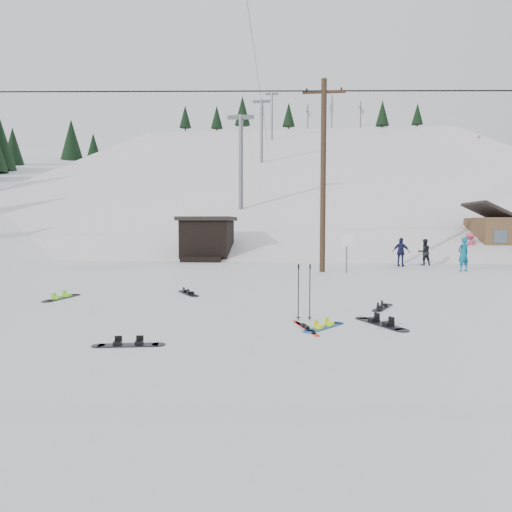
{
  "coord_description": "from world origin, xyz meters",
  "views": [
    {
      "loc": [
        0.97,
        -7.84,
        2.27
      ],
      "look_at": [
        -0.25,
        4.53,
        1.4
      ],
      "focal_mm": 32.0,
      "sensor_mm": 36.0,
      "label": 1
    }
  ],
  "objects": [
    {
      "name": "ground",
      "position": [
        0.0,
        0.0,
        0.0
      ],
      "size": [
        200.0,
        200.0,
        0.0
      ],
      "primitive_type": "plane",
      "color": "silver",
      "rests_on": "ground"
    },
    {
      "name": "ski_slope",
      "position": [
        0.0,
        55.0,
        -12.0
      ],
      "size": [
        60.0,
        85.24,
        65.97
      ],
      "primitive_type": "cube",
      "rotation": [
        0.31,
        0.0,
        0.0
      ],
      "color": "white",
      "rests_on": "ground"
    },
    {
      "name": "ridge_left",
      "position": [
        -36.0,
        48.0,
        -11.0
      ],
      "size": [
        47.54,
        95.03,
        58.38
      ],
      "primitive_type": "cube",
      "rotation": [
        0.23,
        0.07,
        0.14
      ],
      "color": "silver",
      "rests_on": "ground"
    },
    {
      "name": "treeline_crest",
      "position": [
        0.0,
        86.0,
        0.0
      ],
      "size": [
        50.0,
        6.0,
        10.0
      ],
      "primitive_type": null,
      "color": "black",
      "rests_on": "ski_slope"
    },
    {
      "name": "utility_pole",
      "position": [
        2.0,
        14.0,
        4.68
      ],
      "size": [
        2.0,
        0.26,
        9.0
      ],
      "color": "#3A2819",
      "rests_on": "ground"
    },
    {
      "name": "trail_sign",
      "position": [
        3.1,
        13.58,
        1.27
      ],
      "size": [
        0.5,
        0.09,
        1.85
      ],
      "color": "#595B60",
      "rests_on": "ground"
    },
    {
      "name": "lift_hut",
      "position": [
        -5.0,
        20.94,
        1.36
      ],
      "size": [
        3.4,
        4.1,
        2.75
      ],
      "color": "black",
      "rests_on": "ground"
    },
    {
      "name": "lift_tower_near",
      "position": [
        -4.0,
        30.0,
        7.86
      ],
      "size": [
        2.2,
        0.36,
        8.0
      ],
      "color": "#595B60",
      "rests_on": "ski_slope"
    },
    {
      "name": "lift_tower_mid",
      "position": [
        -4.0,
        50.0,
        14.36
      ],
      "size": [
        2.2,
        0.36,
        8.0
      ],
      "color": "#595B60",
      "rests_on": "ski_slope"
    },
    {
      "name": "lift_tower_far",
      "position": [
        -4.0,
        70.0,
        20.86
      ],
      "size": [
        2.2,
        0.36,
        8.0
      ],
      "color": "#595B60",
      "rests_on": "ski_slope"
    },
    {
      "name": "hero_snowboard",
      "position": [
        1.49,
        2.13,
        0.02
      ],
      "size": [
        0.93,
        1.15,
        0.1
      ],
      "rotation": [
        0.0,
        0.0,
        0.93
      ],
      "color": "#184C9F",
      "rests_on": "ground"
    },
    {
      "name": "hero_skis",
      "position": [
        1.07,
        2.01,
        0.02
      ],
      "size": [
        0.58,
        1.47,
        0.08
      ],
      "rotation": [
        0.0,
        0.0,
        0.33
      ],
      "color": "red",
      "rests_on": "ground"
    },
    {
      "name": "ski_poles",
      "position": [
        1.06,
        2.89,
        0.68
      ],
      "size": [
        0.37,
        0.1,
        1.33
      ],
      "color": "black",
      "rests_on": "ground"
    },
    {
      "name": "board_scatter_a",
      "position": [
        -2.22,
        0.26,
        0.02
      ],
      "size": [
        1.34,
        0.44,
        0.09
      ],
      "rotation": [
        0.0,
        0.0,
        0.17
      ],
      "color": "black",
      "rests_on": "ground"
    },
    {
      "name": "board_scatter_b",
      "position": [
        -2.67,
        6.6,
        0.03
      ],
      "size": [
        0.94,
        1.3,
        0.1
      ],
      "rotation": [
        0.0,
        0.0,
        2.15
      ],
      "color": "black",
      "rests_on": "ground"
    },
    {
      "name": "board_scatter_c",
      "position": [
        -6.31,
        5.33,
        0.03
      ],
      "size": [
        0.52,
        1.59,
        0.11
      ],
      "rotation": [
        0.0,
        0.0,
        1.4
      ],
      "color": "black",
      "rests_on": "ground"
    },
    {
      "name": "board_scatter_d",
      "position": [
        2.79,
        2.56,
        0.03
      ],
      "size": [
        0.99,
        1.49,
        0.12
      ],
      "rotation": [
        0.0,
        0.0,
        -1.05
      ],
      "color": "black",
      "rests_on": "ground"
    },
    {
      "name": "board_scatter_f",
      "position": [
        3.19,
        4.64,
        0.02
      ],
      "size": [
        0.72,
        1.25,
        0.09
      ],
      "rotation": [
        0.0,
        0.0,
        1.13
      ],
      "color": "black",
      "rests_on": "ground"
    },
    {
      "name": "skier_teal",
      "position": [
        8.77,
        14.89,
        0.82
      ],
      "size": [
        0.71,
        0.61,
        1.65
      ],
      "primitive_type": "imported",
      "rotation": [
        0.0,
        0.0,
        3.57
      ],
      "color": "#0C5979",
      "rests_on": "ground"
    },
    {
      "name": "skier_dark",
      "position": [
        7.77,
        18.03,
        0.73
      ],
      "size": [
        0.79,
        0.67,
        1.46
      ],
      "primitive_type": "imported",
      "rotation": [
        0.0,
        0.0,
        3.32
      ],
      "color": "black",
      "rests_on": "ground"
    },
    {
      "name": "skier_pink",
      "position": [
        11.65,
        22.18,
        0.87
      ],
      "size": [
        1.29,
        1.08,
        1.74
      ],
      "primitive_type": "imported",
      "rotation": [
        0.0,
        0.0,
        3.6
      ],
      "color": "#C0435F",
      "rests_on": "ground"
    },
    {
      "name": "skier_navy",
      "position": [
        6.34,
        17.19,
        0.77
      ],
      "size": [
        0.98,
        0.74,
        1.55
      ],
      "primitive_type": "imported",
      "rotation": [
        0.0,
        0.0,
        2.68
      ],
      "color": "#17173A",
      "rests_on": "ground"
    }
  ]
}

